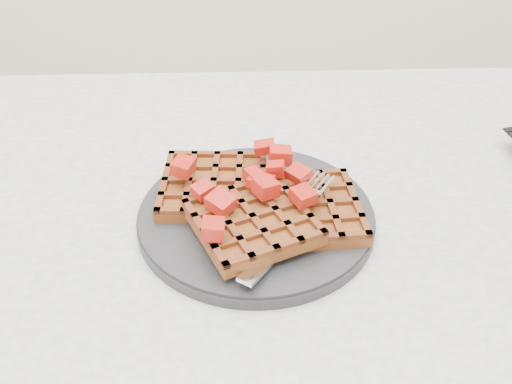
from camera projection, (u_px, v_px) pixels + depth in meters
table at (355, 304)px, 0.67m from camera, size 1.20×0.80×0.75m
plate at (256, 216)px, 0.61m from camera, size 0.25×0.25×0.02m
waffles at (256, 204)px, 0.60m from camera, size 0.22×0.21×0.03m
strawberry_pile at (256, 181)px, 0.58m from camera, size 0.15×0.15×0.02m
fork at (295, 226)px, 0.57m from camera, size 0.12×0.16×0.02m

